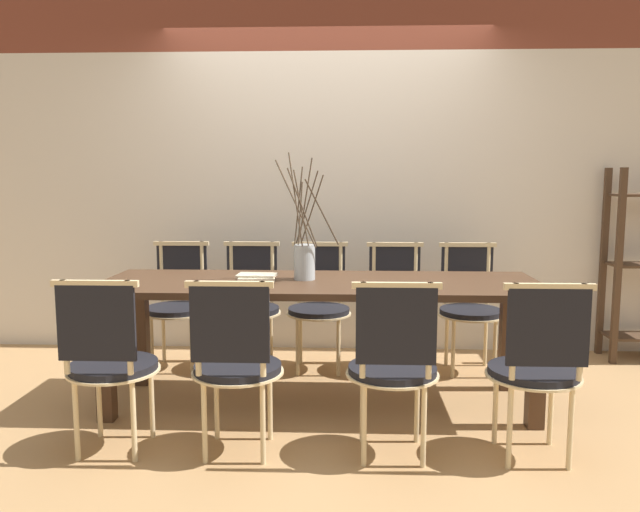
{
  "coord_description": "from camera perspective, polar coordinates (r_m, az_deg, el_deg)",
  "views": [
    {
      "loc": [
        0.15,
        -3.65,
        1.38
      ],
      "look_at": [
        0.0,
        0.0,
        0.91
      ],
      "focal_mm": 35.0,
      "sensor_mm": 36.0,
      "label": 1
    }
  ],
  "objects": [
    {
      "name": "chair_far_left",
      "position": [
        4.52,
        -6.46,
        -4.12
      ],
      "size": [
        0.46,
        0.46,
        0.9
      ],
      "rotation": [
        0.0,
        0.0,
        3.14
      ],
      "color": "black",
      "rests_on": "ground_plane"
    },
    {
      "name": "chair_far_right",
      "position": [
        4.48,
        6.93,
        -4.23
      ],
      "size": [
        0.46,
        0.46,
        0.9
      ],
      "rotation": [
        0.0,
        0.0,
        3.14
      ],
      "color": "black",
      "rests_on": "ground_plane"
    },
    {
      "name": "chair_far_center",
      "position": [
        4.47,
        -0.08,
        -4.2
      ],
      "size": [
        0.46,
        0.46,
        0.9
      ],
      "rotation": [
        0.0,
        0.0,
        3.14
      ],
      "color": "black",
      "rests_on": "ground_plane"
    },
    {
      "name": "wall_rear",
      "position": [
        4.93,
        0.62,
        9.92
      ],
      "size": [
        12.0,
        0.06,
        3.2
      ],
      "color": "beige",
      "rests_on": "ground_plane"
    },
    {
      "name": "chair_near_right",
      "position": [
        3.2,
        19.21,
        -9.32
      ],
      "size": [
        0.46,
        0.46,
        0.9
      ],
      "color": "black",
      "rests_on": "ground_plane"
    },
    {
      "name": "dining_table",
      "position": [
        3.72,
        -0.0,
        -3.82
      ],
      "size": [
        2.6,
        0.83,
        0.76
      ],
      "color": "#422B1C",
      "rests_on": "ground_plane"
    },
    {
      "name": "chair_near_leftend",
      "position": [
        3.27,
        -18.69,
        -8.9
      ],
      "size": [
        0.46,
        0.46,
        0.9
      ],
      "color": "black",
      "rests_on": "ground_plane"
    },
    {
      "name": "chair_near_center",
      "position": [
        3.07,
        6.71,
        -9.64
      ],
      "size": [
        0.46,
        0.46,
        0.9
      ],
      "color": "black",
      "rests_on": "ground_plane"
    },
    {
      "name": "chair_far_leftend",
      "position": [
        4.62,
        -12.86,
        -3.99
      ],
      "size": [
        0.46,
        0.46,
        0.9
      ],
      "rotation": [
        0.0,
        0.0,
        3.14
      ],
      "color": "black",
      "rests_on": "ground_plane"
    },
    {
      "name": "chair_near_left",
      "position": [
        3.11,
        -7.7,
        -9.44
      ],
      "size": [
        0.46,
        0.46,
        0.9
      ],
      "color": "black",
      "rests_on": "ground_plane"
    },
    {
      "name": "vase_centerpiece",
      "position": [
        3.74,
        -1.43,
        -0.15
      ],
      "size": [
        0.37,
        0.33,
        0.76
      ],
      "color": "#B2BCC1",
      "rests_on": "dining_table"
    },
    {
      "name": "book_stack",
      "position": [
        3.69,
        -5.88,
        -2.01
      ],
      "size": [
        0.24,
        0.23,
        0.05
      ],
      "color": "#842D8C",
      "rests_on": "dining_table"
    },
    {
      "name": "chair_far_rightend",
      "position": [
        4.55,
        13.53,
        -4.19
      ],
      "size": [
        0.46,
        0.46,
        0.9
      ],
      "rotation": [
        0.0,
        0.0,
        3.14
      ],
      "color": "black",
      "rests_on": "ground_plane"
    },
    {
      "name": "ground_plane",
      "position": [
        3.91,
        -0.0,
        -13.33
      ],
      "size": [
        16.0,
        16.0,
        0.0
      ],
      "primitive_type": "plane",
      "color": "#A87F51"
    }
  ]
}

